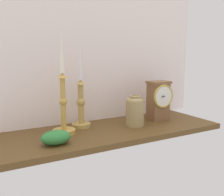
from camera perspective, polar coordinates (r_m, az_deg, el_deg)
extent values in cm
cube|color=brown|center=(118.19, -0.01, -7.29)|extent=(100.00, 36.00, 2.40)
cube|color=white|center=(129.60, -4.00, 9.30)|extent=(120.00, 2.00, 65.00)
cube|color=brown|center=(133.57, 10.10, -0.81)|extent=(9.48, 7.38, 18.64)
cube|color=brown|center=(132.15, 10.23, 3.42)|extent=(10.61, 8.26, 1.20)
torus|color=gold|center=(129.89, 11.27, 0.38)|extent=(11.82, 1.07, 11.82)
cylinder|color=white|center=(129.81, 11.30, 0.38)|extent=(9.88, 0.40, 9.88)
cube|color=black|center=(129.59, 11.39, 0.36)|extent=(3.55, 2.42, 0.30)
cylinder|color=tan|center=(120.66, -6.79, -5.96)|extent=(8.64, 8.64, 1.80)
cylinder|color=tan|center=(118.39, -6.88, -1.32)|extent=(2.53, 2.53, 18.07)
sphere|color=tan|center=(118.22, -6.89, -0.89)|extent=(4.05, 4.05, 4.05)
cone|color=tan|center=(116.91, -6.98, 3.51)|extent=(4.43, 4.43, 2.00)
cone|color=white|center=(116.30, -7.07, 8.02)|extent=(2.28, 2.28, 16.40)
cylinder|color=gold|center=(112.25, -10.51, -7.25)|extent=(9.58, 9.58, 1.80)
cylinder|color=gold|center=(109.44, -10.70, -1.32)|extent=(2.15, 2.15, 21.83)
sphere|color=gold|center=(109.24, -10.71, -0.76)|extent=(3.44, 3.44, 3.44)
cone|color=gold|center=(107.84, -10.89, 4.91)|extent=(4.22, 4.22, 2.00)
cone|color=white|center=(107.53, -11.08, 10.74)|extent=(2.10, 2.10, 19.94)
cylinder|color=tan|center=(121.55, 5.07, -3.36)|extent=(8.55, 8.55, 11.90)
ellipsoid|color=tan|center=(120.35, 5.11, -0.59)|extent=(8.13, 8.13, 4.06)
torus|color=tan|center=(120.01, 5.12, 0.36)|extent=(5.55, 5.55, 0.85)
ellipsoid|color=#317C39|center=(99.31, -12.26, -8.48)|extent=(11.24, 7.87, 5.39)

